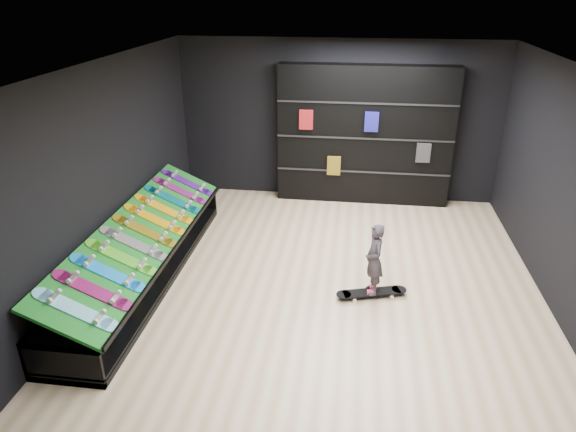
# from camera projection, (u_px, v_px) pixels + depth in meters

# --- Properties ---
(floor) EXTENTS (6.00, 7.00, 0.01)m
(floor) POSITION_uv_depth(u_px,v_px,m) (322.00, 289.00, 7.15)
(floor) COLOR beige
(floor) RESTS_ON ground
(ceiling) EXTENTS (6.00, 7.00, 0.01)m
(ceiling) POSITION_uv_depth(u_px,v_px,m) (329.00, 68.00, 5.90)
(ceiling) COLOR white
(ceiling) RESTS_ON ground
(wall_back) EXTENTS (6.00, 0.02, 3.00)m
(wall_back) POSITION_uv_depth(u_px,v_px,m) (338.00, 121.00, 9.68)
(wall_back) COLOR black
(wall_back) RESTS_ON ground
(wall_front) EXTENTS (6.00, 0.02, 3.00)m
(wall_front) POSITION_uv_depth(u_px,v_px,m) (287.00, 383.00, 3.37)
(wall_front) COLOR black
(wall_front) RESTS_ON ground
(wall_left) EXTENTS (0.02, 7.00, 3.00)m
(wall_left) POSITION_uv_depth(u_px,v_px,m) (102.00, 178.00, 6.89)
(wall_left) COLOR black
(wall_left) RESTS_ON ground
(wall_right) EXTENTS (0.02, 7.00, 3.00)m
(wall_right) POSITION_uv_depth(u_px,v_px,m) (574.00, 202.00, 6.16)
(wall_right) COLOR black
(wall_right) RESTS_ON ground
(display_rack) EXTENTS (0.90, 4.50, 0.50)m
(display_rack) POSITION_uv_depth(u_px,v_px,m) (145.00, 261.00, 7.36)
(display_rack) COLOR black
(display_rack) RESTS_ON ground
(turf_ramp) EXTENTS (0.92, 4.50, 0.46)m
(turf_ramp) POSITION_uv_depth(u_px,v_px,m) (144.00, 233.00, 7.16)
(turf_ramp) COLOR #0F6117
(turf_ramp) RESTS_ON display_rack
(back_shelving) EXTENTS (3.22, 0.38, 2.58)m
(back_shelving) POSITION_uv_depth(u_px,v_px,m) (364.00, 136.00, 9.54)
(back_shelving) COLOR black
(back_shelving) RESTS_ON ground
(floor_skateboard) EXTENTS (1.00, 0.49, 0.09)m
(floor_skateboard) POSITION_uv_depth(u_px,v_px,m) (371.00, 294.00, 6.95)
(floor_skateboard) COLOR black
(floor_skateboard) RESTS_ON ground
(child) EXTENTS (0.21, 0.26, 0.60)m
(child) POSITION_uv_depth(u_px,v_px,m) (373.00, 272.00, 6.81)
(child) COLOR black
(child) RESTS_ON floor_skateboard
(display_board_0) EXTENTS (0.93, 0.22, 0.50)m
(display_board_0) POSITION_uv_depth(u_px,v_px,m) (76.00, 310.00, 5.44)
(display_board_0) COLOR #0CB2E5
(display_board_0) RESTS_ON turf_ramp
(display_board_1) EXTENTS (0.93, 0.22, 0.50)m
(display_board_1) POSITION_uv_depth(u_px,v_px,m) (93.00, 290.00, 5.78)
(display_board_1) COLOR #E5198C
(display_board_1) RESTS_ON turf_ramp
(display_board_2) EXTENTS (0.93, 0.22, 0.50)m
(display_board_2) POSITION_uv_depth(u_px,v_px,m) (108.00, 273.00, 6.12)
(display_board_2) COLOR blue
(display_board_2) RESTS_ON turf_ramp
(display_board_3) EXTENTS (0.93, 0.22, 0.50)m
(display_board_3) POSITION_uv_depth(u_px,v_px,m) (122.00, 257.00, 6.46)
(display_board_3) COLOR green
(display_board_3) RESTS_ON turf_ramp
(display_board_4) EXTENTS (0.93, 0.22, 0.50)m
(display_board_4) POSITION_uv_depth(u_px,v_px,m) (134.00, 243.00, 6.81)
(display_board_4) COLOR black
(display_board_4) RESTS_ON turf_ramp
(display_board_5) EXTENTS (0.93, 0.22, 0.50)m
(display_board_5) POSITION_uv_depth(u_px,v_px,m) (145.00, 231.00, 7.15)
(display_board_5) COLOR yellow
(display_board_5) RESTS_ON turf_ramp
(display_board_6) EXTENTS (0.93, 0.22, 0.50)m
(display_board_6) POSITION_uv_depth(u_px,v_px,m) (155.00, 219.00, 7.49)
(display_board_6) COLOR yellow
(display_board_6) RESTS_ON turf_ramp
(display_board_7) EXTENTS (0.93, 0.22, 0.50)m
(display_board_7) POSITION_uv_depth(u_px,v_px,m) (164.00, 209.00, 7.83)
(display_board_7) COLOR orange
(display_board_7) RESTS_ON turf_ramp
(display_board_8) EXTENTS (0.93, 0.22, 0.50)m
(display_board_8) POSITION_uv_depth(u_px,v_px,m) (173.00, 200.00, 8.18)
(display_board_8) COLOR #0C8C99
(display_board_8) RESTS_ON turf_ramp
(display_board_9) EXTENTS (0.93, 0.22, 0.50)m
(display_board_9) POSITION_uv_depth(u_px,v_px,m) (180.00, 191.00, 8.52)
(display_board_9) COLOR #2626BF
(display_board_9) RESTS_ON turf_ramp
(display_board_10) EXTENTS (0.93, 0.22, 0.50)m
(display_board_10) POSITION_uv_depth(u_px,v_px,m) (187.00, 183.00, 8.86)
(display_board_10) COLOR purple
(display_board_10) RESTS_ON turf_ramp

